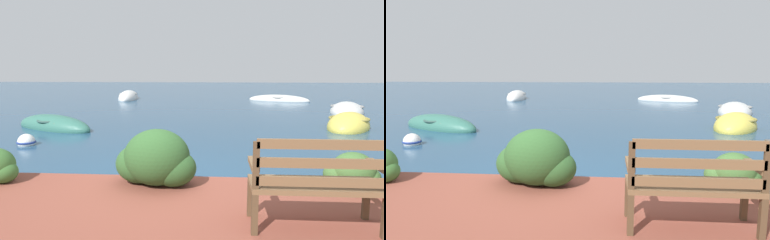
# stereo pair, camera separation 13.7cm
# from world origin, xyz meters

# --- Properties ---
(ground_plane) EXTENTS (80.00, 80.00, 0.00)m
(ground_plane) POSITION_xyz_m (0.00, 0.00, 0.00)
(ground_plane) COLOR navy
(park_bench) EXTENTS (1.26, 0.48, 0.93)m
(park_bench) POSITION_xyz_m (1.58, -1.56, 0.70)
(park_bench) COLOR brown
(park_bench) RESTS_ON patio_terrace
(hedge_clump_left) EXTENTS (1.11, 0.80, 0.76)m
(hedge_clump_left) POSITION_xyz_m (-0.19, -0.37, 0.55)
(hedge_clump_left) COLOR #2D5628
(hedge_clump_left) RESTS_ON patio_terrace
(hedge_clump_centre) EXTENTS (0.70, 0.51, 0.48)m
(hedge_clump_centre) POSITION_xyz_m (2.40, -0.33, 0.43)
(hedge_clump_centre) COLOR #426B33
(hedge_clump_centre) RESTS_ON patio_terrace
(rowboat_nearest) EXTENTS (3.01, 2.10, 0.73)m
(rowboat_nearest) POSITION_xyz_m (-4.22, 4.97, 0.06)
(rowboat_nearest) COLOR #336B5B
(rowboat_nearest) RESTS_ON ground_plane
(rowboat_mid) EXTENTS (2.09, 2.47, 0.86)m
(rowboat_mid) POSITION_xyz_m (4.57, 5.57, 0.08)
(rowboat_mid) COLOR #DBC64C
(rowboat_mid) RESTS_ON ground_plane
(rowboat_far) EXTENTS (2.16, 3.05, 0.81)m
(rowboat_far) POSITION_xyz_m (5.83, 9.14, 0.07)
(rowboat_far) COLOR silver
(rowboat_far) RESTS_ON ground_plane
(rowboat_outer) EXTENTS (3.43, 2.06, 0.61)m
(rowboat_outer) POSITION_xyz_m (4.08, 14.31, 0.05)
(rowboat_outer) COLOR silver
(rowboat_outer) RESTS_ON ground_plane
(rowboat_distant) EXTENTS (1.37, 3.43, 0.89)m
(rowboat_distant) POSITION_xyz_m (-4.51, 14.92, 0.07)
(rowboat_distant) COLOR silver
(rowboat_distant) RESTS_ON ground_plane
(mooring_buoy) EXTENTS (0.43, 0.43, 0.39)m
(mooring_buoy) POSITION_xyz_m (-3.81, 2.76, 0.07)
(mooring_buoy) COLOR white
(mooring_buoy) RESTS_ON ground_plane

